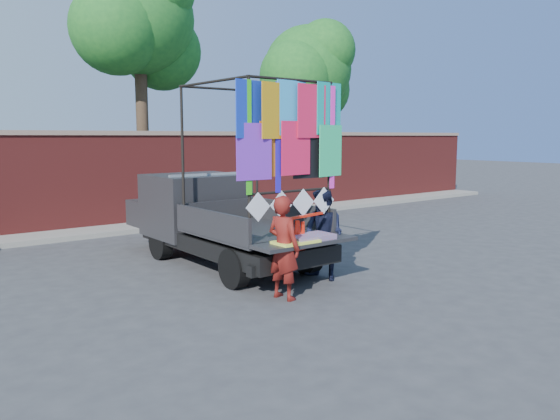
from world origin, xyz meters
TOP-DOWN VIEW (x-y plane):
  - ground at (0.00, 0.00)m, footprint 90.00×90.00m
  - brick_wall at (0.00, 7.00)m, footprint 30.00×0.45m
  - curb at (0.00, 6.30)m, footprint 30.00×1.20m
  - tree_mid at (1.02, 8.12)m, footprint 4.20×3.30m
  - tree_right at (7.52, 8.12)m, footprint 4.20×3.30m
  - pickup_truck at (-0.37, 2.04)m, footprint 2.13×5.35m
  - woman at (-0.87, -1.00)m, footprint 0.47×0.63m
  - man at (0.37, -0.54)m, footprint 0.72×0.86m
  - streamer_bundle at (-0.35, -0.78)m, footprint 0.92×0.23m

SIDE VIEW (x-z plane):
  - ground at x=0.00m, z-range 0.00..0.00m
  - curb at x=0.00m, z-range 0.00..0.12m
  - man at x=0.37m, z-range 0.00..1.57m
  - woman at x=-0.87m, z-range 0.00..1.59m
  - pickup_truck at x=-0.37m, z-range -0.83..2.54m
  - streamer_bundle at x=-0.35m, z-range 0.69..1.33m
  - brick_wall at x=0.00m, z-range 0.02..2.63m
  - tree_right at x=7.52m, z-range 1.44..8.06m
  - tree_mid at x=1.02m, z-range 1.83..9.56m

